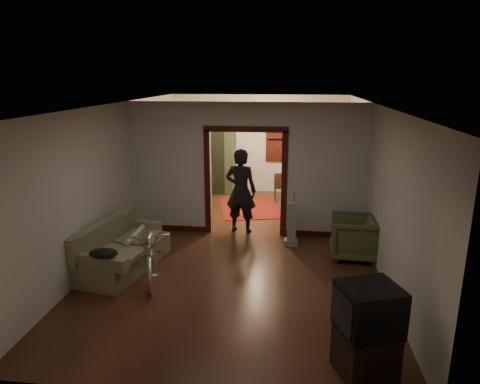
% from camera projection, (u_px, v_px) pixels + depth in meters
% --- Properties ---
extents(floor, '(5.00, 8.50, 0.01)m').
position_uv_depth(floor, '(242.00, 245.00, 8.62)').
color(floor, '#341B10').
rests_on(floor, ground).
extents(ceiling, '(5.00, 8.50, 0.01)m').
position_uv_depth(ceiling, '(242.00, 104.00, 7.88)').
color(ceiling, white).
rests_on(ceiling, floor).
extents(wall_back, '(5.00, 0.02, 2.80)m').
position_uv_depth(wall_back, '(258.00, 144.00, 12.33)').
color(wall_back, beige).
rests_on(wall_back, floor).
extents(wall_left, '(0.02, 8.50, 2.80)m').
position_uv_depth(wall_left, '(118.00, 175.00, 8.54)').
color(wall_left, beige).
rests_on(wall_left, floor).
extents(wall_right, '(0.02, 8.50, 2.80)m').
position_uv_depth(wall_right, '(375.00, 182.00, 7.97)').
color(wall_right, beige).
rests_on(wall_right, floor).
extents(partition_wall, '(5.00, 0.14, 2.80)m').
position_uv_depth(partition_wall, '(246.00, 170.00, 8.97)').
color(partition_wall, beige).
rests_on(partition_wall, floor).
extents(door_casing, '(1.74, 0.20, 2.32)m').
position_uv_depth(door_casing, '(246.00, 184.00, 9.05)').
color(door_casing, '#34110B').
rests_on(door_casing, floor).
extents(far_window, '(0.98, 0.06, 1.28)m').
position_uv_depth(far_window, '(283.00, 140.00, 12.17)').
color(far_window, black).
rests_on(far_window, wall_back).
extents(chandelier, '(0.24, 0.24, 0.24)m').
position_uv_depth(chandelier, '(253.00, 116.00, 10.40)').
color(chandelier, '#FFE0A5').
rests_on(chandelier, ceiling).
extents(light_switch, '(0.08, 0.01, 0.12)m').
position_uv_depth(light_switch, '(296.00, 179.00, 8.82)').
color(light_switch, silver).
rests_on(light_switch, partition_wall).
extents(sofa, '(1.19, 2.01, 0.87)m').
position_uv_depth(sofa, '(124.00, 246.00, 7.49)').
color(sofa, '#6F6C4A').
rests_on(sofa, floor).
extents(rolled_paper, '(0.10, 0.83, 0.10)m').
position_uv_depth(rolled_paper, '(135.00, 234.00, 7.74)').
color(rolled_paper, beige).
rests_on(rolled_paper, sofa).
extents(jacket, '(0.44, 0.33, 0.13)m').
position_uv_depth(jacket, '(103.00, 253.00, 6.55)').
color(jacket, black).
rests_on(jacket, sofa).
extents(bicycle, '(1.18, 1.89, 0.94)m').
position_uv_depth(bicycle, '(150.00, 251.00, 7.16)').
color(bicycle, silver).
rests_on(bicycle, floor).
extents(armchair, '(0.95, 0.93, 0.80)m').
position_uv_depth(armchair, '(354.00, 237.00, 7.98)').
color(armchair, '#4C542F').
rests_on(armchair, floor).
extents(tv_stand, '(0.75, 0.72, 0.55)m').
position_uv_depth(tv_stand, '(365.00, 352.00, 4.86)').
color(tv_stand, black).
rests_on(tv_stand, floor).
extents(crt_tv, '(0.79, 0.75, 0.55)m').
position_uv_depth(crt_tv, '(369.00, 309.00, 4.72)').
color(crt_tv, black).
rests_on(crt_tv, tv_stand).
extents(vacuum, '(0.32, 0.28, 0.89)m').
position_uv_depth(vacuum, '(292.00, 224.00, 8.55)').
color(vacuum, gray).
rests_on(vacuum, floor).
extents(person, '(0.74, 0.55, 1.84)m').
position_uv_depth(person, '(241.00, 191.00, 9.16)').
color(person, black).
rests_on(person, floor).
extents(oriental_rug, '(1.88, 2.23, 0.01)m').
position_uv_depth(oriental_rug, '(250.00, 208.00, 11.06)').
color(oriental_rug, '#620F0F').
rests_on(oriental_rug, floor).
extents(locker, '(0.97, 0.59, 1.88)m').
position_uv_depth(locker, '(218.00, 161.00, 12.29)').
color(locker, '#2C3922').
rests_on(locker, floor).
extents(globe, '(0.29, 0.29, 0.29)m').
position_uv_depth(globe, '(218.00, 126.00, 12.03)').
color(globe, '#1E5972').
rests_on(globe, locker).
extents(desk, '(0.94, 0.55, 0.68)m').
position_uv_depth(desk, '(302.00, 187.00, 11.81)').
color(desk, black).
rests_on(desk, floor).
extents(desk_chair, '(0.39, 0.39, 0.80)m').
position_uv_depth(desk_chair, '(281.00, 187.00, 11.60)').
color(desk_chair, black).
rests_on(desk_chair, floor).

